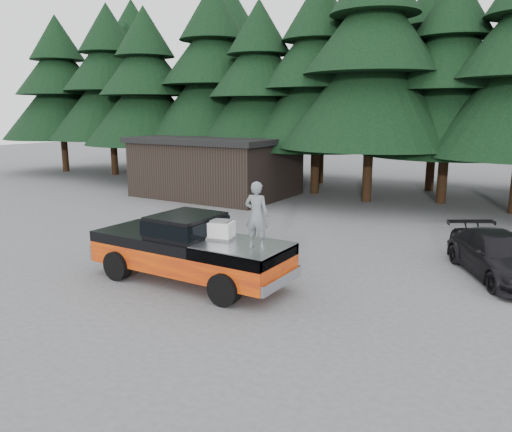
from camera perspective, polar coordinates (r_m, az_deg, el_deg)
The scene contains 8 objects.
ground at distance 14.14m, azimuth -3.48°, elevation -7.63°, with size 120.00×120.00×0.00m, color #535355.
pickup_truck at distance 14.16m, azimuth -7.57°, elevation -4.85°, with size 6.00×2.04×1.33m, color #F25202, non-canonical shape.
truck_cab at distance 13.98m, azimuth -7.99°, elevation -1.02°, with size 1.66×1.90×0.59m, color black.
air_compressor at distance 13.52m, azimuth -4.05°, elevation -1.68°, with size 0.66×0.54×0.45m, color silver.
man_on_bed at distance 12.43m, azimuth 0.07°, elevation 0.11°, with size 0.62×0.41×1.71m, color slate.
parked_car at distance 16.02m, azimuth 26.05°, elevation -4.10°, with size 1.79×4.41×1.28m, color black.
utility_building at distance 28.49m, azimuth -4.54°, elevation 5.73°, with size 8.40×6.40×3.30m.
treeline at distance 29.16m, azimuth 17.79°, elevation 17.29°, with size 60.15×16.05×17.50m.
Camera 1 is at (7.68, -10.89, 4.73)m, focal length 35.00 mm.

